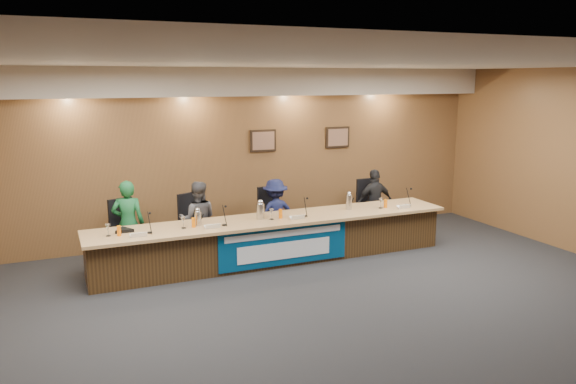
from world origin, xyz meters
The scene contains 39 objects.
floor centered at (0.00, 0.00, 0.00)m, with size 10.00×10.00×0.00m, color black.
ceiling centered at (0.00, 0.00, 3.20)m, with size 10.00×8.00×0.04m, color silver.
wall_back centered at (0.00, 4.00, 1.60)m, with size 10.00×0.04×3.20m, color brown.
soffit centered at (0.00, 3.75, 2.95)m, with size 10.00×0.50×0.50m, color beige.
dais_body centered at (0.00, 2.40, 0.35)m, with size 6.00×0.80×0.70m, color #3A2612.
dais_top centered at (0.00, 2.35, 0.72)m, with size 6.10×0.95×0.05m, color tan.
banner centered at (0.00, 1.99, 0.38)m, with size 2.20×0.02×0.65m, color navy.
banner_text_upper centered at (0.00, 1.97, 0.58)m, with size 2.00×0.01×0.10m, color silver.
banner_text_lower centered at (0.00, 1.97, 0.30)m, with size 1.60×0.01×0.28m, color silver.
wall_photo_left centered at (0.40, 3.97, 1.85)m, with size 0.52×0.04×0.42m, color black.
wall_photo_right centered at (2.00, 3.97, 1.85)m, with size 0.52×0.04×0.42m, color black.
panelist_a centered at (-2.27, 3.09, 0.71)m, with size 0.52×0.34×1.42m, color #16582C.
panelist_b centered at (-1.12, 3.09, 0.66)m, with size 0.64×0.50×1.32m, color #444348.
panelist_c centered at (0.29, 3.09, 0.63)m, with size 0.81×0.47×1.26m, color #11173D.
panelist_d centered at (2.37, 3.09, 0.65)m, with size 0.76×0.32×1.30m, color black.
office_chair_a centered at (-2.27, 3.19, 0.48)m, with size 0.48×0.48×0.08m, color black.
office_chair_b centered at (-1.12, 3.19, 0.48)m, with size 0.48×0.48×0.08m, color black.
office_chair_c centered at (0.29, 3.19, 0.48)m, with size 0.48×0.48×0.08m, color black.
office_chair_d centered at (2.37, 3.19, 0.48)m, with size 0.48×0.48×0.08m, color black.
nameplate_a centered at (-2.25, 2.06, 0.80)m, with size 0.24×0.06×0.09m, color white.
microphone_a centered at (-2.07, 2.23, 0.76)m, with size 0.07×0.07×0.02m, color black.
juice_glass_a centered at (-2.51, 2.26, 0.82)m, with size 0.06×0.06×0.15m, color orange.
water_glass_a centered at (-2.65, 2.31, 0.84)m, with size 0.08×0.08×0.18m, color silver.
nameplate_b centered at (-1.14, 2.11, 0.80)m, with size 0.24×0.06×0.09m, color white.
microphone_b centered at (-0.92, 2.22, 0.76)m, with size 0.07×0.07×0.02m, color black.
juice_glass_b centered at (-1.39, 2.31, 0.82)m, with size 0.06×0.06×0.15m, color orange.
water_glass_b centered at (-1.55, 2.30, 0.84)m, with size 0.08×0.08×0.18m, color silver.
nameplate_c centered at (0.30, 2.12, 0.80)m, with size 0.24×0.06×0.09m, color white.
microphone_c centered at (0.48, 2.26, 0.76)m, with size 0.07×0.07×0.02m, color black.
juice_glass_c centered at (0.07, 2.31, 0.82)m, with size 0.06×0.06×0.15m, color orange.
water_glass_c centered at (-0.10, 2.28, 0.84)m, with size 0.08×0.08×0.18m, color silver.
nameplate_d centered at (2.36, 2.09, 0.80)m, with size 0.24×0.06×0.09m, color white.
microphone_d centered at (2.53, 2.26, 0.76)m, with size 0.07×0.07×0.02m, color black.
juice_glass_d centered at (2.08, 2.28, 0.82)m, with size 0.06×0.06×0.15m, color orange.
water_glass_d centered at (1.97, 2.27, 0.84)m, with size 0.08×0.08×0.18m, color silver.
carafe_left centered at (-1.29, 2.40, 0.86)m, with size 0.11×0.11×0.22m, color silver.
carafe_mid centered at (-0.25, 2.39, 0.88)m, with size 0.13×0.13×0.26m, color silver.
carafe_right centered at (1.41, 2.42, 0.88)m, with size 0.11×0.11×0.26m, color silver.
speakerphone centered at (-2.41, 2.46, 0.78)m, with size 0.32×0.32×0.05m, color black.
Camera 1 is at (-3.36, -5.98, 3.01)m, focal length 35.00 mm.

